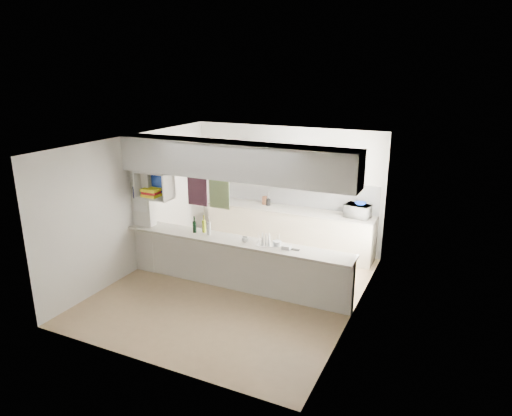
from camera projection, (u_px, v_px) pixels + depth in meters
The scene contains 16 objects.
floor at pixel (235, 288), 8.10m from camera, with size 4.80×4.80×0.00m, color #A2845E.
ceiling at pixel (233, 142), 7.34m from camera, with size 4.80×4.80×0.00m, color white.
wall_back at pixel (286, 187), 9.80m from camera, with size 4.20×4.20×0.00m, color silver.
wall_left at pixel (135, 204), 8.57m from camera, with size 4.80×4.80×0.00m, color silver.
wall_right at pixel (357, 237), 6.86m from camera, with size 4.80×4.80×0.00m, color silver.
servery_partition at pixel (225, 197), 7.69m from camera, with size 4.20×0.50×2.60m.
cubby_shelf at pixel (155, 186), 8.18m from camera, with size 0.65×0.35×0.50m.
kitchen_run at pixel (288, 212), 9.64m from camera, with size 3.60×0.63×2.24m.
microwave at pixel (358, 211), 8.97m from camera, with size 0.48×0.32×0.26m, color white.
bowl at pixel (360, 204), 8.89m from camera, with size 0.22×0.22×0.05m, color #0D2A96.
dish_rack at pixel (268, 240), 7.60m from camera, with size 0.45×0.38×0.20m.
cup at pixel (245, 240), 7.66m from camera, with size 0.12×0.12×0.09m, color white.
wine_bottles at pixel (203, 227), 8.11m from camera, with size 0.37×0.15×0.33m.
plastic_tubs at pixel (281, 245), 7.51m from camera, with size 0.49×0.22×0.07m.
utensil_jar at pixel (268, 202), 9.80m from camera, with size 0.10×0.10×0.14m, color black.
knife_block at pixel (265, 200), 9.86m from camera, with size 0.09×0.07×0.18m, color brown.
Camera 1 is at (3.46, -6.48, 3.71)m, focal length 32.00 mm.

